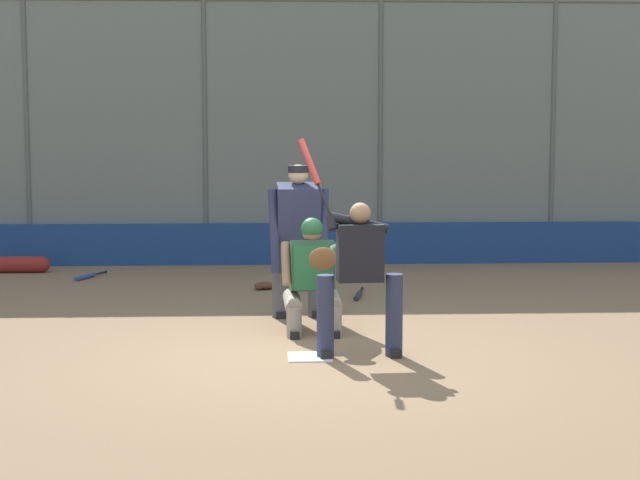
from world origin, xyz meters
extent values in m
plane|color=#846647|center=(0.00, 0.00, 0.00)|extent=(160.00, 160.00, 0.00)
cube|color=white|center=(0.00, 0.00, 0.01)|extent=(0.43, 0.43, 0.01)
cylinder|color=#515651|center=(-4.22, -6.93, 2.12)|extent=(0.08, 0.08, 4.24)
cylinder|color=#515651|center=(-1.41, -6.93, 2.12)|extent=(0.08, 0.08, 4.24)
cylinder|color=#515651|center=(1.41, -6.93, 2.12)|extent=(0.08, 0.08, 4.24)
cylinder|color=#515651|center=(4.22, -6.93, 2.12)|extent=(0.08, 0.08, 4.24)
cube|color=slate|center=(0.00, -6.93, 2.12)|extent=(19.70, 0.01, 4.24)
cylinder|color=#515651|center=(0.00, -6.93, 4.21)|extent=(19.70, 0.06, 0.06)
cube|color=navy|center=(0.00, -6.83, 0.33)|extent=(19.31, 0.18, 0.66)
cube|color=slate|center=(1.92, -9.51, 0.06)|extent=(13.79, 3.05, 0.12)
cube|color=slate|center=(1.92, -8.41, 0.22)|extent=(13.79, 0.55, 0.44)
cube|color=#B7BABC|center=(1.92, -8.41, 0.48)|extent=(13.79, 0.24, 0.08)
cube|color=slate|center=(1.92, -8.96, 0.38)|extent=(13.79, 0.55, 0.76)
cube|color=#B7BABC|center=(1.92, -8.96, 0.80)|extent=(13.79, 0.24, 0.08)
cube|color=slate|center=(1.92, -9.51, 0.54)|extent=(13.79, 0.55, 1.08)
cube|color=#B7BABC|center=(1.92, -9.51, 1.12)|extent=(13.79, 0.24, 0.08)
cube|color=slate|center=(1.92, -10.06, 0.70)|extent=(13.79, 0.55, 1.40)
cube|color=#B7BABC|center=(1.92, -10.06, 1.44)|extent=(13.79, 0.24, 0.08)
cube|color=slate|center=(1.92, -10.61, 0.86)|extent=(13.79, 0.55, 1.72)
cube|color=#B7BABC|center=(1.92, -10.61, 1.76)|extent=(13.79, 0.24, 0.08)
cylinder|color=#2D334C|center=(-0.83, -0.04, 0.41)|extent=(0.17, 0.17, 0.82)
cube|color=black|center=(-0.83, -0.04, 0.04)|extent=(0.12, 0.29, 0.08)
cylinder|color=#2D334C|center=(-0.15, 0.00, 0.41)|extent=(0.17, 0.17, 0.82)
cube|color=black|center=(-0.15, 0.00, 0.04)|extent=(0.12, 0.29, 0.08)
cube|color=black|center=(-0.49, -0.02, 1.04)|extent=(0.46, 0.28, 0.56)
sphere|color=#936B4C|center=(-0.49, -0.02, 1.42)|extent=(0.21, 0.21, 0.21)
cylinder|color=black|center=(-0.49, -0.04, 1.33)|extent=(0.58, 0.12, 0.21)
cylinder|color=black|center=(-0.22, -0.03, 1.33)|extent=(0.13, 0.16, 0.16)
sphere|color=black|center=(-0.21, -0.05, 1.39)|extent=(0.04, 0.04, 0.04)
cylinder|color=black|center=(-0.15, -0.13, 1.54)|extent=(0.15, 0.19, 0.32)
cylinder|color=maroon|center=(-0.01, -0.32, 1.91)|extent=(0.25, 0.30, 0.46)
cylinder|color=gray|center=(-0.30, -1.00, 0.16)|extent=(0.16, 0.16, 0.33)
cylinder|color=gray|center=(-0.29, -1.21, 0.35)|extent=(0.21, 0.50, 0.25)
cube|color=black|center=(-0.30, -1.00, 0.04)|extent=(0.11, 0.26, 0.08)
cylinder|color=gray|center=(0.13, -0.98, 0.16)|extent=(0.16, 0.16, 0.33)
cylinder|color=gray|center=(0.14, -1.19, 0.35)|extent=(0.21, 0.50, 0.25)
cube|color=black|center=(0.13, -0.98, 0.04)|extent=(0.11, 0.26, 0.08)
cube|color=#2D5138|center=(-0.07, -1.25, 0.74)|extent=(0.49, 0.40, 0.59)
cube|color=#235B33|center=(-0.08, -1.09, 0.74)|extent=(0.43, 0.16, 0.49)
sphere|color=#936B4C|center=(-0.07, -1.25, 1.11)|extent=(0.22, 0.22, 0.22)
sphere|color=#235B33|center=(-0.07, -1.25, 1.15)|extent=(0.24, 0.24, 0.24)
cylinder|color=#2D5138|center=(-0.26, -1.00, 0.92)|extent=(0.28, 0.57, 0.17)
ellipsoid|color=brown|center=(-0.17, -0.74, 0.88)|extent=(0.30, 0.11, 0.24)
cylinder|color=#936B4C|center=(0.21, -1.23, 0.77)|extent=(0.11, 0.33, 0.47)
cylinder|color=#4C4C51|center=(-0.16, -2.20, 0.46)|extent=(0.19, 0.19, 0.92)
cube|color=black|center=(-0.16, -2.20, 0.04)|extent=(0.13, 0.29, 0.08)
cylinder|color=#4C4C51|center=(0.27, -2.17, 0.46)|extent=(0.19, 0.19, 0.92)
cube|color=black|center=(0.27, -2.17, 0.04)|extent=(0.13, 0.29, 0.08)
cube|color=#282D4C|center=(0.05, -2.12, 1.25)|extent=(0.53, 0.47, 0.70)
sphere|color=tan|center=(0.05, -2.12, 1.69)|extent=(0.23, 0.23, 0.23)
cylinder|color=black|center=(0.05, -2.12, 1.76)|extent=(0.24, 0.24, 0.08)
cylinder|color=#282D4C|center=(-0.24, -2.08, 1.04)|extent=(0.14, 0.25, 0.98)
cylinder|color=#282D4C|center=(0.33, -2.03, 1.04)|extent=(0.17, 0.26, 0.98)
sphere|color=black|center=(-0.87, -4.05, 0.03)|extent=(0.04, 0.04, 0.04)
cylinder|color=black|center=(-0.84, -3.88, 0.03)|extent=(0.09, 0.35, 0.03)
cylinder|color=#28282D|center=(-0.76, -3.47, 0.03)|extent=(0.15, 0.49, 0.07)
sphere|color=black|center=(2.87, -5.85, 0.03)|extent=(0.04, 0.04, 0.04)
cylinder|color=black|center=(2.93, -5.69, 0.03)|extent=(0.16, 0.32, 0.03)
cylinder|color=#334789|center=(3.10, -5.32, 0.03)|extent=(0.25, 0.45, 0.07)
ellipsoid|color=#56331E|center=(0.46, -4.26, 0.05)|extent=(0.29, 0.19, 0.11)
ellipsoid|color=#56331E|center=(0.54, -4.17, 0.05)|extent=(0.11, 0.08, 0.08)
cylinder|color=maroon|center=(4.31, -6.06, 0.12)|extent=(0.90, 0.25, 0.25)
sphere|color=maroon|center=(3.87, -6.06, 0.12)|extent=(0.24, 0.24, 0.24)
camera|label=1|loc=(0.40, 10.30, 2.33)|focal=60.00mm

